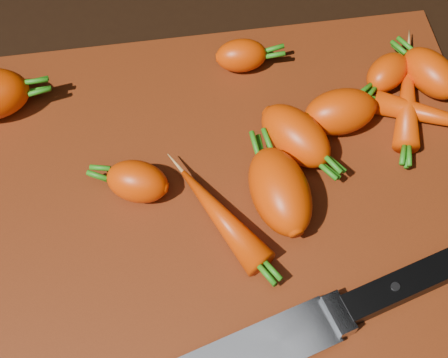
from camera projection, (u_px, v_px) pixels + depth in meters
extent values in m
cube|color=black|center=(226.00, 207.00, 0.58)|extent=(2.00, 2.00, 0.01)
cube|color=maroon|center=(226.00, 201.00, 0.57)|extent=(0.50, 0.40, 0.01)
ellipsoid|color=#D93D05|center=(137.00, 182.00, 0.56)|extent=(0.07, 0.06, 0.04)
ellipsoid|color=#D93D05|center=(296.00, 136.00, 0.58)|extent=(0.08, 0.09, 0.04)
ellipsoid|color=#D93D05|center=(280.00, 191.00, 0.54)|extent=(0.06, 0.09, 0.05)
ellipsoid|color=#D93D05|center=(340.00, 112.00, 0.59)|extent=(0.07, 0.05, 0.04)
ellipsoid|color=#D93D05|center=(241.00, 56.00, 0.63)|extent=(0.05, 0.04, 0.03)
ellipsoid|color=#D93D05|center=(431.00, 73.00, 0.62)|extent=(0.07, 0.08, 0.04)
ellipsoid|color=#D93D05|center=(407.00, 95.00, 0.61)|extent=(0.06, 0.12, 0.03)
ellipsoid|color=#D93D05|center=(445.00, 118.00, 0.60)|extent=(0.13, 0.08, 0.02)
ellipsoid|color=#D93D05|center=(221.00, 217.00, 0.54)|extent=(0.08, 0.11, 0.03)
ellipsoid|color=#D93D05|center=(387.00, 73.00, 0.62)|extent=(0.06, 0.06, 0.03)
cube|color=black|center=(292.00, 336.00, 0.50)|extent=(0.13, 0.06, 0.02)
cylinder|color=#B2B2B7|center=(271.00, 342.00, 0.49)|extent=(0.01, 0.01, 0.00)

